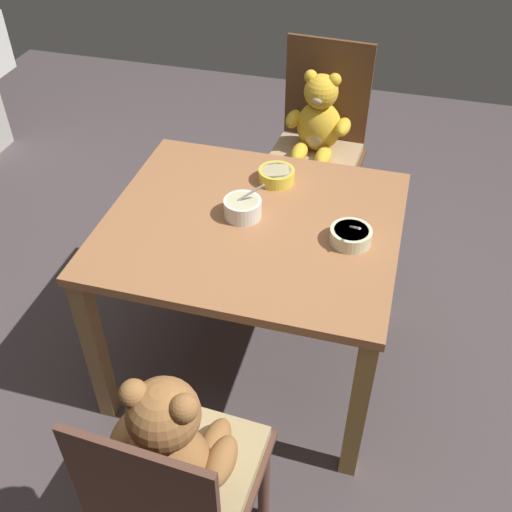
{
  "coord_description": "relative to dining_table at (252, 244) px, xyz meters",
  "views": [
    {
      "loc": [
        0.44,
        -1.55,
        1.94
      ],
      "look_at": [
        0.0,
        0.05,
        0.51
      ],
      "focal_mm": 42.47,
      "sensor_mm": 36.0,
      "label": 1
    }
  ],
  "objects": [
    {
      "name": "ground_plane",
      "position": [
        0.0,
        0.0,
        -0.62
      ],
      "size": [
        5.2,
        5.2,
        0.04
      ],
      "color": "#4D4244"
    },
    {
      "name": "porridge_bowl_white_center",
      "position": [
        -0.04,
        0.02,
        0.14
      ],
      "size": [
        0.14,
        0.13,
        0.13
      ],
      "color": "silver",
      "rests_on": "dining_table"
    },
    {
      "name": "porridge_bowl_yellow_far_center",
      "position": [
        0.02,
        0.25,
        0.13
      ],
      "size": [
        0.13,
        0.13,
        0.05
      ],
      "color": "yellow",
      "rests_on": "dining_table"
    },
    {
      "name": "dining_table",
      "position": [
        0.0,
        0.0,
        0.0
      ],
      "size": [
        0.98,
        0.86,
        0.7
      ],
      "color": "#A36941",
      "rests_on": "ground_plane"
    },
    {
      "name": "teddy_chair_near_front",
      "position": [
        0.04,
        -0.84,
        -0.01
      ],
      "size": [
        0.41,
        0.42,
        0.9
      ],
      "rotation": [
        0.0,
        0.0,
        1.52
      ],
      "color": "brown",
      "rests_on": "ground_plane"
    },
    {
      "name": "porridge_bowl_cream_near_right",
      "position": [
        0.33,
        -0.02,
        0.13
      ],
      "size": [
        0.13,
        0.14,
        0.11
      ],
      "color": "beige",
      "rests_on": "dining_table"
    },
    {
      "name": "teddy_chair_far_center",
      "position": [
        0.07,
        0.84,
        -0.03
      ],
      "size": [
        0.44,
        0.42,
        0.96
      ],
      "rotation": [
        0.0,
        0.0,
        -1.64
      ],
      "color": "brown",
      "rests_on": "ground_plane"
    }
  ]
}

